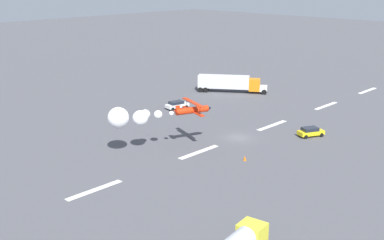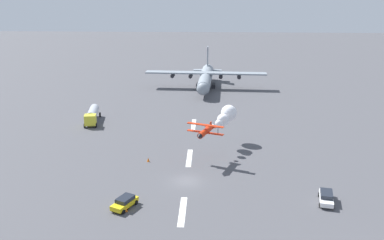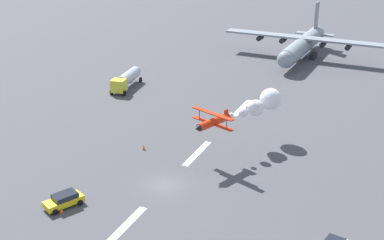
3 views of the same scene
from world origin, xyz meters
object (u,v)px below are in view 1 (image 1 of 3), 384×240
semi_truck_orange (230,83)px  followme_car_yellow (177,105)px  traffic_cone_near (312,132)px  traffic_cone_far (245,158)px  stunt_biplane_red (137,116)px  airport_staff_sedan (311,132)px

semi_truck_orange → followme_car_yellow: (18.32, 1.65, -1.32)m
semi_truck_orange → traffic_cone_near: semi_truck_orange is taller
semi_truck_orange → traffic_cone_far: bearing=42.3°
traffic_cone_near → traffic_cone_far: (17.21, -0.55, 0.00)m
stunt_biplane_red → airport_staff_sedan: bearing=149.9°
followme_car_yellow → airport_staff_sedan: same height
stunt_biplane_red → traffic_cone_near: stunt_biplane_red is taller
traffic_cone_far → semi_truck_orange: bearing=-137.7°
followme_car_yellow → traffic_cone_near: 28.00m
semi_truck_orange → traffic_cone_near: bearing=63.7°
followme_car_yellow → traffic_cone_far: (13.40, 27.18, -0.44)m
traffic_cone_near → traffic_cone_far: bearing=-1.8°
stunt_biplane_red → traffic_cone_near: size_ratio=20.55×
stunt_biplane_red → airport_staff_sedan: size_ratio=3.36×
followme_car_yellow → airport_staff_sedan: bearing=95.5°
traffic_cone_far → followme_car_yellow: bearing=-116.2°
traffic_cone_near → semi_truck_orange: bearing=-116.3°
stunt_biplane_red → traffic_cone_near: 29.59m
followme_car_yellow → semi_truck_orange: bearing=-174.8°
stunt_biplane_red → semi_truck_orange: size_ratio=1.08×
airport_staff_sedan → traffic_cone_near: (-1.10, -0.40, -0.44)m
stunt_biplane_red → semi_truck_orange: (-40.14, -15.57, -3.49)m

